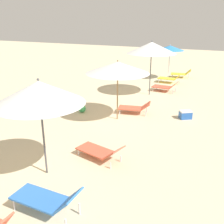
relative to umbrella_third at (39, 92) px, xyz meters
The scene contains 12 objects.
umbrella_third is the anchor object (origin of this frame).
lounger_third_shoreside 2.53m from the umbrella_third, 53.08° to the left, with size 1.55×0.88×0.55m.
lounger_third_inland 2.45m from the umbrella_third, 49.83° to the right, with size 1.54×0.59×0.69m.
umbrella_fourth 4.42m from the umbrella_third, 89.19° to the left, with size 2.49×2.49×2.41m.
lounger_fourth_shoreside 5.71m from the umbrella_third, 85.04° to the left, with size 1.47×0.88×0.54m.
umbrella_fifth 8.51m from the umbrella_third, 89.21° to the left, with size 2.56×2.56×2.84m.
lounger_fifth_shoreside 9.71m from the umbrella_third, 85.61° to the left, with size 1.40×0.74×0.59m.
umbrella_farthest 12.70m from the umbrella_third, 89.58° to the left, with size 1.81×1.81×2.31m.
lounger_farthest_shoreside 13.76m from the umbrella_third, 86.68° to the left, with size 1.43×0.88×0.58m.
lounger_farthest_inland 11.81m from the umbrella_third, 87.64° to the left, with size 1.46×0.68×0.67m.
beach_ball 5.22m from the umbrella_third, 110.39° to the left, with size 0.33×0.33×0.33m, color #3FB266.
cooler_box 6.57m from the umbrella_third, 65.64° to the left, with size 0.58×0.54×0.35m.
Camera 1 is at (4.50, 3.35, 3.89)m, focal length 41.66 mm.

